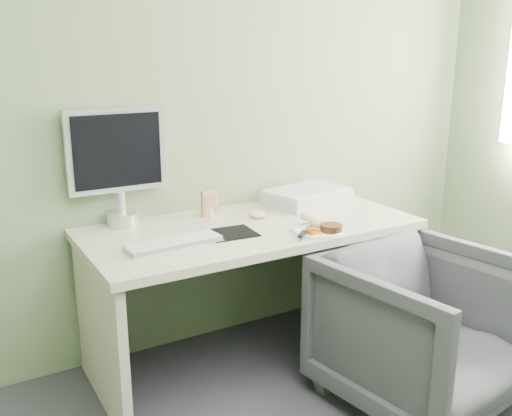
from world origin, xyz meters
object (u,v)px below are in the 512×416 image
plate (318,231)px  desk_chair (422,329)px  desk (251,260)px  scanner (306,197)px  monitor (117,160)px

plate → desk_chair: bearing=-56.6°
desk_chair → desk: bearing=116.6°
plate → desk_chair: (0.28, -0.42, -0.38)m
plate → desk: bearing=129.0°
plate → scanner: 0.53m
monitor → desk: bearing=-30.0°
desk → plate: plate is taller
desk → scanner: scanner is taller
desk → monitor: (-0.54, 0.32, 0.50)m
monitor → desk_chair: bearing=-43.8°
scanner → desk_chair: bearing=-100.1°
desk → monitor: monitor is taller
scanner → desk_chair: (0.02, -0.88, -0.41)m
monitor → desk_chair: (1.03, -0.99, -0.69)m
desk → scanner: (0.46, 0.20, 0.22)m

